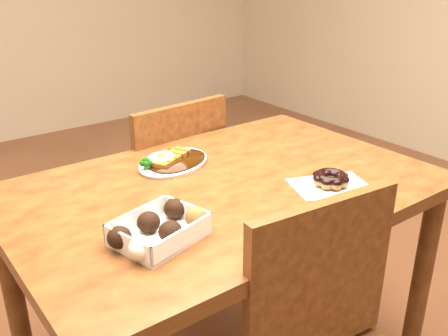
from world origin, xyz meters
TOP-DOWN VIEW (x-y plane):
  - table at (0.00, 0.00)m, footprint 1.20×0.80m
  - chair_far at (0.10, 0.54)m, footprint 0.46×0.46m
  - katsu_curry_plate at (-0.05, 0.21)m, footprint 0.30×0.26m
  - donut_box at (-0.30, -0.15)m, footprint 0.24×0.20m
  - pon_de_ring at (0.23, -0.19)m, footprint 0.25×0.21m

SIDE VIEW (x-z plane):
  - chair_far at x=0.10m, z-range 0.04..0.91m
  - table at x=0.00m, z-range 0.28..1.03m
  - katsu_curry_plate at x=-0.05m, z-range 0.74..0.79m
  - pon_de_ring at x=0.23m, z-range 0.75..0.79m
  - donut_box at x=-0.30m, z-range 0.75..0.81m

